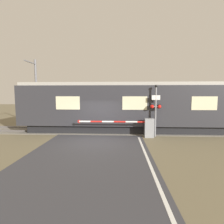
{
  "coord_description": "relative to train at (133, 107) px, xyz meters",
  "views": [
    {
      "loc": [
        1.51,
        -10.49,
        2.85
      ],
      "look_at": [
        0.89,
        1.73,
        1.63
      ],
      "focal_mm": 28.0,
      "sensor_mm": 36.0,
      "label": 1
    }
  ],
  "objects": [
    {
      "name": "track_bed",
      "position": [
        -2.47,
        0.0,
        -1.89
      ],
      "size": [
        36.0,
        3.2,
        0.13
      ],
      "color": "slate",
      "rests_on": "ground_plane"
    },
    {
      "name": "train",
      "position": [
        0.0,
        0.0,
        0.0
      ],
      "size": [
        17.11,
        2.85,
        3.74
      ],
      "color": "black",
      "rests_on": "ground_plane"
    },
    {
      "name": "ground_plane",
      "position": [
        -2.47,
        -3.07,
        -1.92
      ],
      "size": [
        80.0,
        80.0,
        0.0
      ],
      "primitive_type": "plane",
      "color": "#6B6047"
    },
    {
      "name": "crossing_barrier",
      "position": [
        0.59,
        -1.94,
        -1.22
      ],
      "size": [
        5.13,
        0.44,
        1.28
      ],
      "color": "gray",
      "rests_on": "ground_plane"
    },
    {
      "name": "catenary_pole",
      "position": [
        -8.84,
        2.37,
        1.25
      ],
      "size": [
        0.2,
        1.9,
        6.05
      ],
      "color": "slate",
      "rests_on": "ground_plane"
    },
    {
      "name": "signal_post",
      "position": [
        1.38,
        -1.75,
        0.08
      ],
      "size": [
        0.78,
        0.26,
        3.52
      ],
      "color": "gray",
      "rests_on": "ground_plane"
    }
  ]
}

